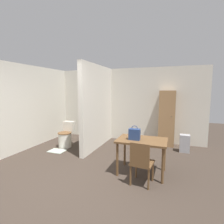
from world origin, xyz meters
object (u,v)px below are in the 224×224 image
(wooden_chair, at_px, (141,162))
(space_heater, at_px, (185,143))
(wooden_cabinet, at_px, (167,118))
(toilet, at_px, (66,137))
(handbag, at_px, (134,134))
(dining_table, at_px, (142,144))

(wooden_chair, xyz_separation_m, space_heater, (0.85, 2.17, -0.20))
(wooden_cabinet, distance_m, space_heater, 0.93)
(wooden_chair, distance_m, wooden_cabinet, 2.67)
(toilet, height_order, handbag, handbag)
(toilet, xyz_separation_m, wooden_cabinet, (2.95, 1.18, 0.56))
(dining_table, relative_size, space_heater, 2.04)
(wooden_chair, bearing_deg, handbag, 124.82)
(handbag, height_order, space_heater, handbag)
(dining_table, height_order, toilet, toilet)
(dining_table, distance_m, space_heater, 1.98)
(toilet, relative_size, space_heater, 1.52)
(dining_table, xyz_separation_m, wooden_chair, (0.07, -0.47, -0.19))
(dining_table, bearing_deg, space_heater, 61.54)
(dining_table, height_order, handbag, handbag)
(handbag, bearing_deg, dining_table, 27.22)
(toilet, bearing_deg, wooden_chair, -28.67)
(wooden_cabinet, relative_size, space_heater, 3.49)
(dining_table, relative_size, wooden_cabinet, 0.58)
(toilet, bearing_deg, wooden_cabinet, 21.86)
(dining_table, bearing_deg, handbag, -152.78)
(dining_table, xyz_separation_m, toilet, (-2.55, 0.97, -0.33))
(wooden_cabinet, bearing_deg, toilet, -158.14)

